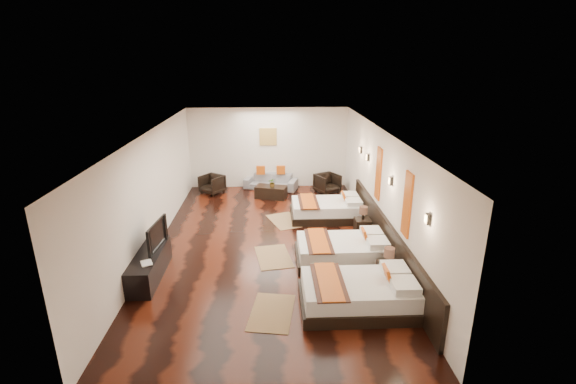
{
  "coord_description": "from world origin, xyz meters",
  "views": [
    {
      "loc": [
        0.08,
        -9.24,
        4.45
      ],
      "look_at": [
        0.52,
        0.77,
        1.1
      ],
      "focal_mm": 25.38,
      "sensor_mm": 36.0,
      "label": 1
    }
  ],
  "objects_px": {
    "bed_near": "(360,293)",
    "nightstand_a": "(388,271)",
    "bed_mid": "(343,251)",
    "tv": "(153,235)",
    "table_plant": "(273,182)",
    "book": "(141,264)",
    "armchair_right": "(327,183)",
    "bed_far": "(328,209)",
    "sofa": "(271,181)",
    "nightstand_b": "(363,225)",
    "coffee_table": "(271,192)",
    "armchair_left": "(212,184)",
    "tv_console": "(150,265)",
    "figurine": "(156,233)"
  },
  "relations": [
    {
      "from": "book",
      "to": "armchair_right",
      "type": "bearing_deg",
      "value": 52.72
    },
    {
      "from": "bed_near",
      "to": "nightstand_a",
      "type": "relative_size",
      "value": 2.72
    },
    {
      "from": "nightstand_b",
      "to": "armchair_left",
      "type": "bearing_deg",
      "value": 140.35
    },
    {
      "from": "bed_mid",
      "to": "table_plant",
      "type": "bearing_deg",
      "value": 109.61
    },
    {
      "from": "figurine",
      "to": "armchair_left",
      "type": "relative_size",
      "value": 0.44
    },
    {
      "from": "sofa",
      "to": "armchair_left",
      "type": "height_order",
      "value": "armchair_left"
    },
    {
      "from": "armchair_right",
      "to": "book",
      "type": "bearing_deg",
      "value": -155.9
    },
    {
      "from": "nightstand_b",
      "to": "sofa",
      "type": "xyz_separation_m",
      "value": [
        -2.37,
        4.02,
        -0.01
      ]
    },
    {
      "from": "bed_far",
      "to": "tv",
      "type": "bearing_deg",
      "value": -145.51
    },
    {
      "from": "armchair_left",
      "to": "table_plant",
      "type": "bearing_deg",
      "value": 17.52
    },
    {
      "from": "tv_console",
      "to": "tv",
      "type": "distance_m",
      "value": 0.63
    },
    {
      "from": "sofa",
      "to": "coffee_table",
      "type": "bearing_deg",
      "value": -72.89
    },
    {
      "from": "nightstand_a",
      "to": "coffee_table",
      "type": "distance_m",
      "value": 5.92
    },
    {
      "from": "armchair_left",
      "to": "figurine",
      "type": "bearing_deg",
      "value": -61.7
    },
    {
      "from": "bed_mid",
      "to": "table_plant",
      "type": "distance_m",
      "value": 4.68
    },
    {
      "from": "nightstand_a",
      "to": "armchair_left",
      "type": "distance_m",
      "value": 7.43
    },
    {
      "from": "bed_mid",
      "to": "tv",
      "type": "xyz_separation_m",
      "value": [
        -4.15,
        -0.22,
        0.57
      ]
    },
    {
      "from": "armchair_left",
      "to": "coffee_table",
      "type": "height_order",
      "value": "armchair_left"
    },
    {
      "from": "book",
      "to": "table_plant",
      "type": "distance_m",
      "value": 6.0
    },
    {
      "from": "coffee_table",
      "to": "table_plant",
      "type": "xyz_separation_m",
      "value": [
        0.05,
        -0.07,
        0.35
      ]
    },
    {
      "from": "bed_far",
      "to": "book",
      "type": "relative_size",
      "value": 7.37
    },
    {
      "from": "book",
      "to": "armchair_right",
      "type": "xyz_separation_m",
      "value": [
        4.5,
        5.91,
        -0.23
      ]
    },
    {
      "from": "bed_mid",
      "to": "armchair_right",
      "type": "xyz_separation_m",
      "value": [
        0.3,
        4.92,
        0.06
      ]
    },
    {
      "from": "tv",
      "to": "coffee_table",
      "type": "bearing_deg",
      "value": -22.01
    },
    {
      "from": "nightstand_a",
      "to": "bed_far",
      "type": "bearing_deg",
      "value": 101.82
    },
    {
      "from": "bed_far",
      "to": "armchair_left",
      "type": "relative_size",
      "value": 2.96
    },
    {
      "from": "book",
      "to": "table_plant",
      "type": "height_order",
      "value": "table_plant"
    },
    {
      "from": "armchair_left",
      "to": "bed_mid",
      "type": "bearing_deg",
      "value": -19.29
    },
    {
      "from": "bed_mid",
      "to": "figurine",
      "type": "height_order",
      "value": "figurine"
    },
    {
      "from": "tv_console",
      "to": "bed_far",
      "type": "bearing_deg",
      "value": 36.68
    },
    {
      "from": "tv",
      "to": "nightstand_a",
      "type": "bearing_deg",
      "value": -92.2
    },
    {
      "from": "sofa",
      "to": "table_plant",
      "type": "height_order",
      "value": "table_plant"
    },
    {
      "from": "coffee_table",
      "to": "nightstand_b",
      "type": "bearing_deg",
      "value": -52.1
    },
    {
      "from": "bed_near",
      "to": "figurine",
      "type": "relative_size",
      "value": 7.09
    },
    {
      "from": "armchair_left",
      "to": "tv_console",
      "type": "bearing_deg",
      "value": -60.85
    },
    {
      "from": "nightstand_b",
      "to": "table_plant",
      "type": "height_order",
      "value": "nightstand_b"
    },
    {
      "from": "tv_console",
      "to": "armchair_right",
      "type": "relative_size",
      "value": 2.48
    },
    {
      "from": "book",
      "to": "figurine",
      "type": "relative_size",
      "value": 0.92
    },
    {
      "from": "coffee_table",
      "to": "table_plant",
      "type": "height_order",
      "value": "table_plant"
    },
    {
      "from": "nightstand_a",
      "to": "armchair_left",
      "type": "bearing_deg",
      "value": 126.07
    },
    {
      "from": "bed_far",
      "to": "bed_near",
      "type": "bearing_deg",
      "value": -89.98
    },
    {
      "from": "sofa",
      "to": "bed_near",
      "type": "bearing_deg",
      "value": -60.21
    },
    {
      "from": "tv_console",
      "to": "armchair_right",
      "type": "distance_m",
      "value": 7.04
    },
    {
      "from": "book",
      "to": "figurine",
      "type": "xyz_separation_m",
      "value": [
        0.0,
        1.19,
        0.14
      ]
    },
    {
      "from": "bed_far",
      "to": "sofa",
      "type": "height_order",
      "value": "bed_far"
    },
    {
      "from": "bed_near",
      "to": "nightstand_a",
      "type": "height_order",
      "value": "bed_near"
    },
    {
      "from": "tv_console",
      "to": "sofa",
      "type": "distance_m",
      "value": 6.48
    },
    {
      "from": "nightstand_a",
      "to": "nightstand_b",
      "type": "height_order",
      "value": "nightstand_a"
    },
    {
      "from": "nightstand_b",
      "to": "book",
      "type": "height_order",
      "value": "nightstand_b"
    },
    {
      "from": "bed_mid",
      "to": "nightstand_b",
      "type": "xyz_separation_m",
      "value": [
        0.75,
        1.42,
        0.0
      ]
    }
  ]
}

